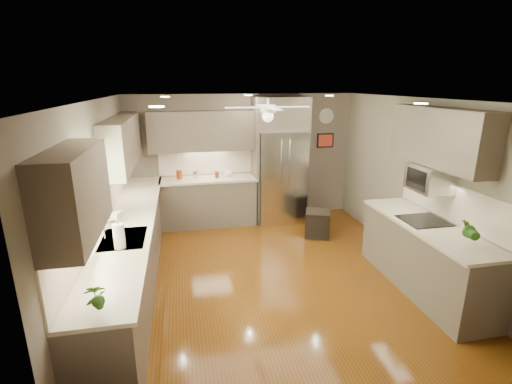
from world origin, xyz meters
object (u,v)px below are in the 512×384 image
object	(u,v)px
canister_d	(217,175)
soap_bottle	(117,215)
potted_plant_left	(94,296)
paper_towel	(119,236)
canister_a	(179,175)
canister_b	(195,175)
bowl	(228,176)
potted_plant_right	(470,231)
refrigerator	(280,163)
microwave	(430,178)
stool	(317,223)

from	to	relation	value
canister_d	soap_bottle	world-z (taller)	soap_bottle
potted_plant_left	paper_towel	size ratio (longest dim) A/B	1.06
paper_towel	canister_a	bearing A→B (deg)	77.54
canister_b	bowl	size ratio (longest dim) A/B	0.72
soap_bottle	bowl	xyz separation A→B (m)	(1.74, 2.13, -0.08)
potted_plant_left	potted_plant_right	world-z (taller)	potted_plant_right
canister_b	canister_a	bearing A→B (deg)	179.42
potted_plant_left	refrigerator	world-z (taller)	refrigerator
soap_bottle	canister_d	bearing A→B (deg)	54.59
canister_b	soap_bottle	distance (m)	2.44
microwave	paper_towel	world-z (taller)	microwave
refrigerator	canister_a	bearing A→B (deg)	178.16
canister_d	soap_bottle	bearing A→B (deg)	-125.41
potted_plant_left	soap_bottle	bearing A→B (deg)	93.75
bowl	refrigerator	xyz separation A→B (m)	(1.03, -0.02, 0.22)
canister_a	microwave	distance (m)	4.33
canister_b	refrigerator	bearing A→B (deg)	-2.07
canister_b	soap_bottle	size ratio (longest dim) A/B	0.68
canister_a	paper_towel	world-z (taller)	paper_towel
canister_a	bowl	size ratio (longest dim) A/B	0.88
potted_plant_right	bowl	size ratio (longest dim) A/B	1.72
canister_a	soap_bottle	world-z (taller)	soap_bottle
canister_d	refrigerator	distance (m)	1.27
canister_a	canister_d	world-z (taller)	canister_a
bowl	paper_towel	distance (m)	3.35
potted_plant_left	stool	size ratio (longest dim) A/B	0.58
stool	paper_towel	bearing A→B (deg)	-147.53
canister_a	potted_plant_left	bearing A→B (deg)	-99.00
stool	potted_plant_right	bearing A→B (deg)	-73.95
canister_b	refrigerator	size ratio (longest dim) A/B	0.06
microwave	stool	size ratio (longest dim) A/B	0.99
potted_plant_right	paper_towel	world-z (taller)	potted_plant_right
soap_bottle	refrigerator	world-z (taller)	refrigerator
potted_plant_left	bowl	size ratio (longest dim) A/B	1.60
potted_plant_left	paper_towel	bearing A→B (deg)	89.51
soap_bottle	bowl	distance (m)	2.75
potted_plant_right	refrigerator	xyz separation A→B (m)	(-1.22, 3.63, 0.07)
soap_bottle	stool	world-z (taller)	soap_bottle
paper_towel	canister_d	bearing A→B (deg)	65.11
canister_b	potted_plant_left	world-z (taller)	potted_plant_left
potted_plant_left	bowl	bearing A→B (deg)	69.11
refrigerator	microwave	world-z (taller)	refrigerator
canister_b	stool	world-z (taller)	canister_b
canister_d	microwave	size ratio (longest dim) A/B	0.22
potted_plant_left	refrigerator	size ratio (longest dim) A/B	0.13
potted_plant_right	potted_plant_left	bearing A→B (deg)	-171.85
canister_a	soap_bottle	distance (m)	2.32
potted_plant_left	stool	world-z (taller)	potted_plant_left
stool	canister_b	bearing A→B (deg)	154.14
canister_a	paper_towel	xyz separation A→B (m)	(-0.66, -2.99, 0.06)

